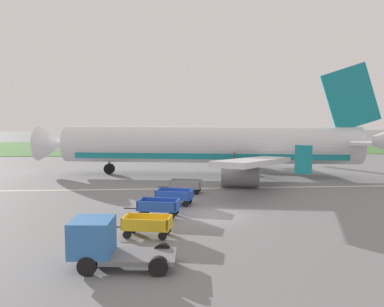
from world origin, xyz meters
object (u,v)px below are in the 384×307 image
traffic_cone_near_plane (178,193)px  baggage_cart_fourth_in_row (186,186)px  airplane (220,146)px  baggage_cart_second_in_row (158,207)px  baggage_cart_third_in_row (174,196)px  service_truck_beside_carts (104,242)px  baggage_cart_nearest (147,225)px

traffic_cone_near_plane → baggage_cart_fourth_in_row: bearing=65.3°
airplane → baggage_cart_second_in_row: bearing=-110.6°
baggage_cart_second_in_row → baggage_cart_third_in_row: size_ratio=1.00×
baggage_cart_fourth_in_row → service_truck_beside_carts: service_truck_beside_carts is taller
baggage_cart_nearest → baggage_cart_third_in_row: same height
baggage_cart_nearest → airplane: bearing=71.8°
traffic_cone_near_plane → baggage_cart_third_in_row: bearing=-97.7°
baggage_cart_nearest → baggage_cart_second_in_row: bearing=82.1°
baggage_cart_fourth_in_row → traffic_cone_near_plane: size_ratio=5.46×
airplane → baggage_cart_third_in_row: 14.18m
baggage_cart_nearest → baggage_cart_second_in_row: 4.16m
baggage_cart_nearest → baggage_cart_second_in_row: size_ratio=1.00×
airplane → baggage_cart_nearest: 21.63m
baggage_cart_fourth_in_row → traffic_cone_near_plane: bearing=-114.7°
baggage_cart_third_in_row → baggage_cart_fourth_in_row: 4.24m
airplane → baggage_cart_nearest: size_ratio=10.37×
baggage_cart_fourth_in_row → traffic_cone_near_plane: baggage_cart_fourth_in_row is taller
airplane → baggage_cart_fourth_in_row: size_ratio=10.37×
baggage_cart_second_in_row → baggage_cart_fourth_in_row: (2.12, 7.38, 0.00)m
baggage_cart_second_in_row → traffic_cone_near_plane: bearing=76.2°
service_truck_beside_carts → baggage_cart_nearest: bearing=69.2°
airplane → service_truck_beside_carts: 26.23m
baggage_cart_third_in_row → service_truck_beside_carts: 12.22m
baggage_cart_nearest → baggage_cart_third_in_row: (1.67, 7.39, 0.00)m
airplane → traffic_cone_near_plane: (-4.67, -10.36, -2.72)m
service_truck_beside_carts → traffic_cone_near_plane: size_ratio=6.80×
baggage_cart_third_in_row → service_truck_beside_carts: size_ratio=0.80×
baggage_cart_second_in_row → airplane: bearing=69.4°
service_truck_beside_carts → baggage_cart_third_in_row: bearing=74.2°
airplane → baggage_cart_third_in_row: (-5.03, -13.03, -2.45)m
airplane → service_truck_beside_carts: bearing=-108.6°
baggage_cart_nearest → traffic_cone_near_plane: (2.03, 10.05, -0.27)m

